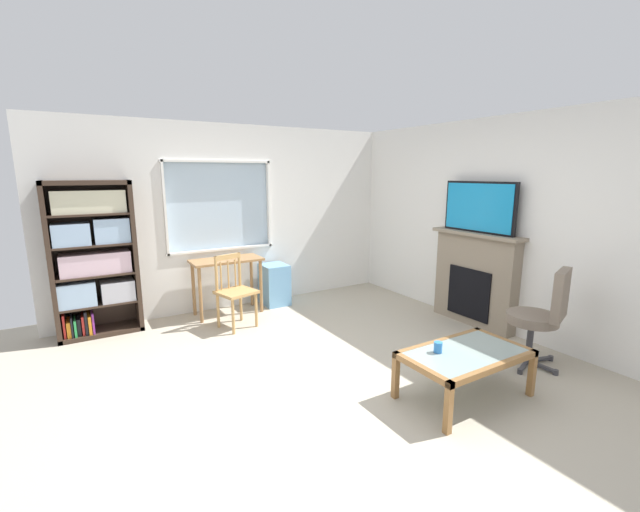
# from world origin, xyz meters

# --- Properties ---
(ground) EXTENTS (5.81, 6.17, 0.02)m
(ground) POSITION_xyz_m (0.00, 0.00, -0.01)
(ground) COLOR #B2A893
(wall_back_with_window) EXTENTS (4.81, 0.15, 2.54)m
(wall_back_with_window) POSITION_xyz_m (0.02, 2.59, 1.25)
(wall_back_with_window) COLOR white
(wall_back_with_window) RESTS_ON ground
(wall_right) EXTENTS (0.12, 5.37, 2.54)m
(wall_right) POSITION_xyz_m (2.46, 0.00, 1.27)
(wall_right) COLOR white
(wall_right) RESTS_ON ground
(bookshelf) EXTENTS (0.90, 0.38, 1.80)m
(bookshelf) POSITION_xyz_m (-1.77, 2.34, 0.94)
(bookshelf) COLOR #38281E
(bookshelf) RESTS_ON ground
(desk_under_window) EXTENTS (0.93, 0.44, 0.76)m
(desk_under_window) POSITION_xyz_m (-0.23, 2.24, 0.62)
(desk_under_window) COLOR #A37547
(desk_under_window) RESTS_ON ground
(wooden_chair) EXTENTS (0.51, 0.50, 0.90)m
(wooden_chair) POSITION_xyz_m (-0.31, 1.72, 0.46)
(wooden_chair) COLOR tan
(wooden_chair) RESTS_ON ground
(plastic_drawer_unit) EXTENTS (0.35, 0.40, 0.59)m
(plastic_drawer_unit) POSITION_xyz_m (0.49, 2.29, 0.30)
(plastic_drawer_unit) COLOR #72ADDB
(plastic_drawer_unit) RESTS_ON ground
(fireplace) EXTENTS (0.26, 1.21, 1.17)m
(fireplace) POSITION_xyz_m (2.31, 0.27, 0.59)
(fireplace) COLOR gray
(fireplace) RESTS_ON ground
(tv) EXTENTS (0.06, 0.98, 0.61)m
(tv) POSITION_xyz_m (2.29, 0.27, 1.48)
(tv) COLOR black
(tv) RESTS_ON fireplace
(office_chair) EXTENTS (0.58, 0.57, 1.00)m
(office_chair) POSITION_xyz_m (1.88, -0.86, 0.55)
(office_chair) COLOR #7A6B5B
(office_chair) RESTS_ON ground
(coffee_table) EXTENTS (1.07, 0.62, 0.41)m
(coffee_table) POSITION_xyz_m (0.79, -0.87, 0.36)
(coffee_table) COLOR #8C9E99
(coffee_table) RESTS_ON ground
(sippy_cup) EXTENTS (0.07, 0.07, 0.09)m
(sippy_cup) POSITION_xyz_m (0.58, -0.76, 0.46)
(sippy_cup) COLOR #337FD6
(sippy_cup) RESTS_ON coffee_table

